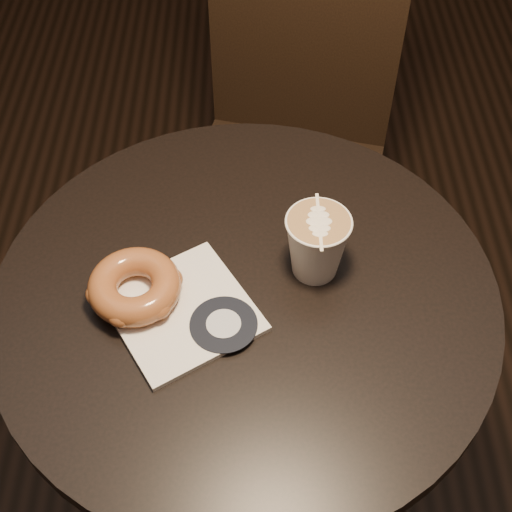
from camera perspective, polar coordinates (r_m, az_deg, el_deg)
name	(u,v)px	position (r m, az deg, el deg)	size (l,w,h in m)	color
cafe_table	(247,364)	(1.15, -0.75, -8.64)	(0.70, 0.70, 0.75)	black
chair	(293,120)	(1.54, 2.99, 10.80)	(0.48, 0.48, 1.00)	black
pastry_bag	(182,311)	(0.96, -5.91, -4.42)	(0.17, 0.17, 0.01)	silver
doughnut	(135,286)	(0.96, -9.69, -2.40)	(0.13, 0.13, 0.04)	brown
latte_cup	(317,246)	(0.97, 4.87, 0.83)	(0.09, 0.09, 0.10)	silver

